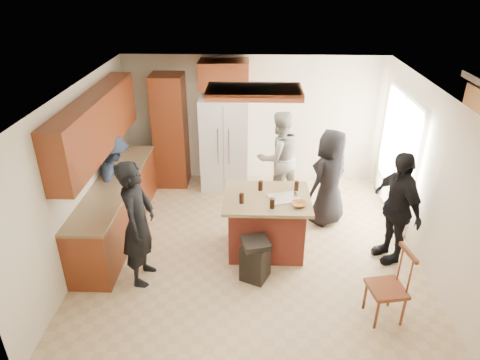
{
  "coord_description": "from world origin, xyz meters",
  "views": [
    {
      "loc": [
        0.0,
        -5.52,
        4.01
      ],
      "look_at": [
        -0.19,
        0.08,
        1.15
      ],
      "focal_mm": 32.0,
      "sensor_mm": 36.0,
      "label": 1
    }
  ],
  "objects_px": {
    "kitchen_island": "(266,223)",
    "trash_bin": "(255,259)",
    "refrigerator": "(225,143)",
    "person_side_right": "(396,207)",
    "person_behind_right": "(329,178)",
    "person_counter": "(115,180)",
    "person_front_left": "(138,223)",
    "person_behind_left": "(279,158)",
    "spindle_chair": "(388,288)"
  },
  "relations": [
    {
      "from": "kitchen_island",
      "to": "trash_bin",
      "type": "bearing_deg",
      "value": -103.06
    },
    {
      "from": "refrigerator",
      "to": "kitchen_island",
      "type": "xyz_separation_m",
      "value": [
        0.76,
        -2.14,
        -0.43
      ]
    },
    {
      "from": "person_side_right",
      "to": "refrigerator",
      "type": "xyz_separation_m",
      "value": [
        -2.62,
        2.27,
        0.03
      ]
    },
    {
      "from": "person_behind_right",
      "to": "refrigerator",
      "type": "height_order",
      "value": "refrigerator"
    },
    {
      "from": "person_counter",
      "to": "trash_bin",
      "type": "bearing_deg",
      "value": -134.08
    },
    {
      "from": "person_front_left",
      "to": "person_counter",
      "type": "relative_size",
      "value": 1.14
    },
    {
      "from": "person_behind_left",
      "to": "trash_bin",
      "type": "xyz_separation_m",
      "value": [
        -0.41,
        -2.26,
        -0.55
      ]
    },
    {
      "from": "person_front_left",
      "to": "refrigerator",
      "type": "height_order",
      "value": "person_front_left"
    },
    {
      "from": "refrigerator",
      "to": "trash_bin",
      "type": "height_order",
      "value": "refrigerator"
    },
    {
      "from": "kitchen_island",
      "to": "trash_bin",
      "type": "xyz_separation_m",
      "value": [
        -0.16,
        -0.69,
        -0.16
      ]
    },
    {
      "from": "person_front_left",
      "to": "person_side_right",
      "type": "bearing_deg",
      "value": -77.2
    },
    {
      "from": "trash_bin",
      "to": "person_behind_right",
      "type": "bearing_deg",
      "value": 51.77
    },
    {
      "from": "person_behind_right",
      "to": "trash_bin",
      "type": "relative_size",
      "value": 2.64
    },
    {
      "from": "person_side_right",
      "to": "person_front_left",
      "type": "bearing_deg",
      "value": -98.76
    },
    {
      "from": "person_counter",
      "to": "kitchen_island",
      "type": "xyz_separation_m",
      "value": [
        2.49,
        -0.72,
        -0.32
      ]
    },
    {
      "from": "refrigerator",
      "to": "spindle_chair",
      "type": "bearing_deg",
      "value": -57.75
    },
    {
      "from": "person_behind_right",
      "to": "refrigerator",
      "type": "xyz_separation_m",
      "value": [
        -1.82,
        1.29,
        0.07
      ]
    },
    {
      "from": "person_behind_right",
      "to": "kitchen_island",
      "type": "height_order",
      "value": "person_behind_right"
    },
    {
      "from": "trash_bin",
      "to": "spindle_chair",
      "type": "bearing_deg",
      "value": -23.29
    },
    {
      "from": "refrigerator",
      "to": "spindle_chair",
      "type": "xyz_separation_m",
      "value": [
        2.23,
        -3.53,
        -0.45
      ]
    },
    {
      "from": "person_front_left",
      "to": "person_side_right",
      "type": "xyz_separation_m",
      "value": [
        3.59,
        0.61,
        -0.04
      ]
    },
    {
      "from": "person_behind_right",
      "to": "trash_bin",
      "type": "height_order",
      "value": "person_behind_right"
    },
    {
      "from": "person_behind_right",
      "to": "spindle_chair",
      "type": "xyz_separation_m",
      "value": [
        0.41,
        -2.24,
        -0.38
      ]
    },
    {
      "from": "trash_bin",
      "to": "refrigerator",
      "type": "bearing_deg",
      "value": 102.01
    },
    {
      "from": "refrigerator",
      "to": "kitchen_island",
      "type": "distance_m",
      "value": 2.31
    },
    {
      "from": "person_behind_right",
      "to": "kitchen_island",
      "type": "xyz_separation_m",
      "value": [
        -1.05,
        -0.85,
        -0.36
      ]
    },
    {
      "from": "trash_bin",
      "to": "person_behind_left",
      "type": "bearing_deg",
      "value": 79.62
    },
    {
      "from": "kitchen_island",
      "to": "spindle_chair",
      "type": "height_order",
      "value": "spindle_chair"
    },
    {
      "from": "person_front_left",
      "to": "spindle_chair",
      "type": "xyz_separation_m",
      "value": [
        3.2,
        -0.65,
        -0.45
      ]
    },
    {
      "from": "person_front_left",
      "to": "person_behind_right",
      "type": "bearing_deg",
      "value": -57.04
    },
    {
      "from": "refrigerator",
      "to": "kitchen_island",
      "type": "bearing_deg",
      "value": -70.4
    },
    {
      "from": "person_front_left",
      "to": "person_behind_left",
      "type": "distance_m",
      "value": 3.04
    },
    {
      "from": "person_behind_left",
      "to": "trash_bin",
      "type": "relative_size",
      "value": 2.75
    },
    {
      "from": "spindle_chair",
      "to": "person_side_right",
      "type": "bearing_deg",
      "value": 72.65
    },
    {
      "from": "refrigerator",
      "to": "spindle_chair",
      "type": "relative_size",
      "value": 1.81
    },
    {
      "from": "person_behind_left",
      "to": "spindle_chair",
      "type": "distance_m",
      "value": 3.22
    },
    {
      "from": "person_counter",
      "to": "refrigerator",
      "type": "bearing_deg",
      "value": -63.5
    },
    {
      "from": "person_counter",
      "to": "refrigerator",
      "type": "height_order",
      "value": "refrigerator"
    },
    {
      "from": "person_counter",
      "to": "spindle_chair",
      "type": "relative_size",
      "value": 1.59
    },
    {
      "from": "spindle_chair",
      "to": "trash_bin",
      "type": "bearing_deg",
      "value": 156.71
    },
    {
      "from": "spindle_chair",
      "to": "person_behind_left",
      "type": "bearing_deg",
      "value": 112.27
    },
    {
      "from": "person_behind_left",
      "to": "refrigerator",
      "type": "xyz_separation_m",
      "value": [
        -1.02,
        0.57,
        0.03
      ]
    },
    {
      "from": "person_side_right",
      "to": "person_counter",
      "type": "distance_m",
      "value": 4.43
    },
    {
      "from": "kitchen_island",
      "to": "person_side_right",
      "type": "bearing_deg",
      "value": -4.14
    },
    {
      "from": "person_front_left",
      "to": "person_side_right",
      "type": "distance_m",
      "value": 3.64
    },
    {
      "from": "person_behind_left",
      "to": "person_side_right",
      "type": "relative_size",
      "value": 1.0
    },
    {
      "from": "person_front_left",
      "to": "kitchen_island",
      "type": "relative_size",
      "value": 1.42
    },
    {
      "from": "person_behind_right",
      "to": "trash_bin",
      "type": "xyz_separation_m",
      "value": [
        -1.21,
        -1.54,
        -0.51
      ]
    },
    {
      "from": "person_front_left",
      "to": "person_counter",
      "type": "bearing_deg",
      "value": 30.75
    },
    {
      "from": "trash_bin",
      "to": "kitchen_island",
      "type": "bearing_deg",
      "value": 76.94
    }
  ]
}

